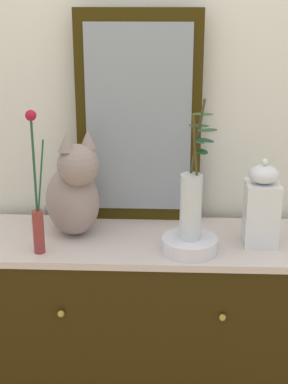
# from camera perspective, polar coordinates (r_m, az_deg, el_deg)

# --- Properties ---
(wall_back) EXTENTS (4.40, 0.08, 2.60)m
(wall_back) POSITION_cam_1_polar(r_m,az_deg,el_deg) (2.25, 0.32, 8.87)
(wall_back) COLOR silver
(wall_back) RESTS_ON ground_plane
(sideboard) EXTENTS (1.25, 0.45, 0.85)m
(sideboard) POSITION_cam_1_polar(r_m,az_deg,el_deg) (2.31, -0.00, -14.31)
(sideboard) COLOR black
(sideboard) RESTS_ON ground_plane
(mirror_leaning) EXTENTS (0.47, 0.03, 0.80)m
(mirror_leaning) POSITION_cam_1_polar(r_m,az_deg,el_deg) (2.16, -0.54, 7.22)
(mirror_leaning) COLOR #302405
(mirror_leaning) RESTS_ON sideboard
(cat_sitting) EXTENTS (0.31, 0.40, 0.40)m
(cat_sitting) POSITION_cam_1_polar(r_m,az_deg,el_deg) (2.10, -7.00, 0.03)
(cat_sitting) COLOR gray
(cat_sitting) RESTS_ON sideboard
(vase_slim_green) EXTENTS (0.06, 0.04, 0.50)m
(vase_slim_green) POSITION_cam_1_polar(r_m,az_deg,el_deg) (1.97, -10.55, -1.70)
(vase_slim_green) COLOR maroon
(vase_slim_green) RESTS_ON sideboard
(bowl_porcelain) EXTENTS (0.19, 0.19, 0.05)m
(bowl_porcelain) POSITION_cam_1_polar(r_m,az_deg,el_deg) (2.00, 4.55, -5.22)
(bowl_porcelain) COLOR white
(bowl_porcelain) RESTS_ON sideboard
(vase_glass_clear) EXTENTS (0.12, 0.14, 0.48)m
(vase_glass_clear) POSITION_cam_1_polar(r_m,az_deg,el_deg) (1.94, 4.75, -0.85)
(vase_glass_clear) COLOR silver
(vase_glass_clear) RESTS_ON bowl_porcelain
(jar_lidded_porcelain) EXTENTS (0.12, 0.12, 0.31)m
(jar_lidded_porcelain) POSITION_cam_1_polar(r_m,az_deg,el_deg) (2.05, 11.59, -1.40)
(jar_lidded_porcelain) COLOR white
(jar_lidded_porcelain) RESTS_ON sideboard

